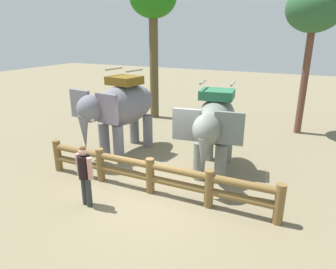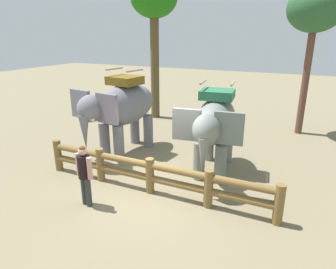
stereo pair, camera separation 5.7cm
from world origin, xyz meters
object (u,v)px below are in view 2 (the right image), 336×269
tourist_woman_in_black (84,172)px  log_fence (150,173)px  elephant_center (215,124)px  tree_far_left (154,4)px  tree_back_center (315,11)px  elephant_near_left (122,107)px

tourist_woman_in_black → log_fence: bearing=47.7°
elephant_center → tree_far_left: 8.34m
tree_far_left → tree_back_center: bearing=3.0°
elephant_center → tree_back_center: (2.30, 5.72, 3.56)m
elephant_center → tree_far_left: size_ratio=0.50×
tourist_woman_in_black → tree_back_center: 11.08m
tree_far_left → elephant_center: bearing=-47.2°
tree_far_left → tree_back_center: (7.25, 0.37, -0.50)m
elephant_center → tree_back_center: size_ratio=0.55×
log_fence → tourist_woman_in_black: (-1.20, -1.32, 0.37)m
tourist_woman_in_black → elephant_center: bearing=54.3°
elephant_near_left → tourist_woman_in_black: bearing=-71.3°
log_fence → elephant_near_left: (-2.41, 2.27, 1.17)m
tree_far_left → tree_back_center: 7.28m
log_fence → elephant_near_left: 3.51m
log_fence → elephant_center: elephant_center is taller
tourist_woman_in_black → tree_back_center: (4.72, 9.09, 4.25)m
tree_far_left → tourist_woman_in_black: bearing=-73.8°
elephant_center → tourist_woman_in_black: size_ratio=2.08×
log_fence → tree_back_center: tree_back_center is taller
tourist_woman_in_black → tree_far_left: tree_far_left is taller
elephant_center → tree_back_center: 7.12m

